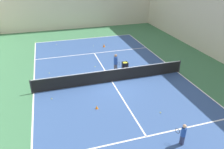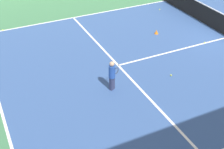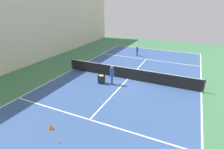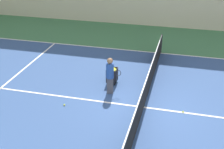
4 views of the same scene
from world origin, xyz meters
The scene contains 9 objects.
line_sideline_left centered at (-5.97, 0.00, 0.01)m, with size 0.10×23.56×0.00m, color white.
line_service_near centered at (0.00, -6.48, 0.01)m, with size 11.94×0.10×0.00m, color white.
player_near_baseline centered at (1.51, -7.51, 0.75)m, with size 0.41×0.57×1.30m.
training_cone_0 centered at (-1.99, -3.19, 0.11)m, with size 0.21×0.21×0.22m, color orange.
tennis_ball_1 centered at (0.00, -1.55, 0.04)m, with size 0.07×0.07×0.07m, color yellow.
tennis_ball_5 centered at (-3.88, 0.55, 0.04)m, with size 0.07×0.07×0.07m, color yellow.
tennis_ball_7 centered at (-5.97, -10.57, 0.04)m, with size 0.07×0.07×0.07m, color yellow.
tennis_ball_8 centered at (-4.74, -1.19, 0.04)m, with size 0.07×0.07×0.07m, color yellow.
tennis_ball_9 centered at (1.74, -4.81, 0.04)m, with size 0.07×0.07×0.07m, color yellow.
Camera 2 is at (10.66, -11.92, 7.47)m, focal length 50.00 mm.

